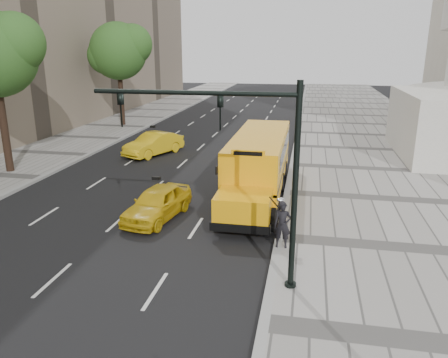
% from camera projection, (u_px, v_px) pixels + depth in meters
% --- Properties ---
extents(ground, '(140.00, 140.00, 0.00)m').
position_uv_depth(ground, '(174.00, 188.00, 23.38)').
color(ground, black).
rests_on(ground, ground).
extents(sidewalk_museum, '(12.00, 140.00, 0.15)m').
position_uv_depth(sidewalk_museum, '(411.00, 201.00, 21.16)').
color(sidewalk_museum, gray).
rests_on(sidewalk_museum, ground).
extents(curb_museum, '(0.30, 140.00, 0.15)m').
position_uv_depth(curb_museum, '(287.00, 194.00, 22.26)').
color(curb_museum, gray).
rests_on(curb_museum, ground).
extents(curb_far, '(0.30, 140.00, 0.15)m').
position_uv_depth(curb_far, '(39.00, 178.00, 24.82)').
color(curb_far, gray).
rests_on(curb_far, ground).
extents(tree_c, '(5.79, 5.15, 9.46)m').
position_uv_depth(tree_c, '(119.00, 51.00, 39.65)').
color(tree_c, black).
rests_on(tree_c, ground).
extents(school_bus, '(2.96, 11.56, 3.19)m').
position_uv_depth(school_bus, '(259.00, 159.00, 22.22)').
color(school_bus, '#F4A30B').
rests_on(school_bus, ground).
extents(taxi_near, '(2.39, 4.43, 1.43)m').
position_uv_depth(taxi_near, '(157.00, 203.00, 19.05)').
color(taxi_near, gold).
rests_on(taxi_near, ground).
extents(taxi_far, '(3.40, 4.94, 1.54)m').
position_uv_depth(taxi_far, '(154.00, 144.00, 30.37)').
color(taxi_far, gold).
rests_on(taxi_far, ground).
extents(pedestrian, '(0.65, 0.43, 1.75)m').
position_uv_depth(pedestrian, '(282.00, 225.00, 15.91)').
color(pedestrian, black).
rests_on(pedestrian, sidewalk_museum).
extents(traffic_signal, '(6.18, 0.36, 6.40)m').
position_uv_depth(traffic_signal, '(247.00, 161.00, 12.64)').
color(traffic_signal, black).
rests_on(traffic_signal, ground).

